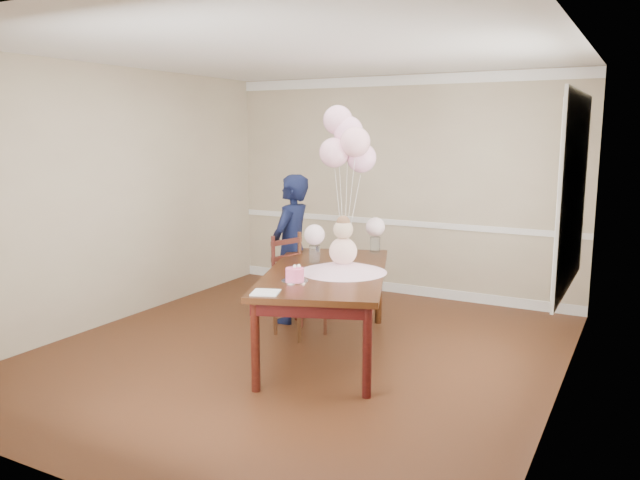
# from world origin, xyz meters

# --- Properties ---
(floor) EXTENTS (4.50, 5.00, 0.00)m
(floor) POSITION_xyz_m (0.00, 0.00, 0.00)
(floor) COLOR #35190D
(floor) RESTS_ON ground
(ceiling) EXTENTS (4.50, 5.00, 0.02)m
(ceiling) POSITION_xyz_m (0.00, 0.00, 2.70)
(ceiling) COLOR white
(ceiling) RESTS_ON wall_back
(wall_back) EXTENTS (4.50, 0.02, 2.70)m
(wall_back) POSITION_xyz_m (0.00, 2.50, 1.35)
(wall_back) COLOR tan
(wall_back) RESTS_ON floor
(wall_front) EXTENTS (4.50, 0.02, 2.70)m
(wall_front) POSITION_xyz_m (0.00, -2.50, 1.35)
(wall_front) COLOR tan
(wall_front) RESTS_ON floor
(wall_left) EXTENTS (0.02, 5.00, 2.70)m
(wall_left) POSITION_xyz_m (-2.25, 0.00, 1.35)
(wall_left) COLOR tan
(wall_left) RESTS_ON floor
(wall_right) EXTENTS (0.02, 5.00, 2.70)m
(wall_right) POSITION_xyz_m (2.25, 0.00, 1.35)
(wall_right) COLOR tan
(wall_right) RESTS_ON floor
(chair_rail_trim) EXTENTS (4.50, 0.02, 0.07)m
(chair_rail_trim) POSITION_xyz_m (0.00, 2.49, 0.90)
(chair_rail_trim) COLOR white
(chair_rail_trim) RESTS_ON wall_back
(crown_molding) EXTENTS (4.50, 0.02, 0.12)m
(crown_molding) POSITION_xyz_m (0.00, 2.49, 2.63)
(crown_molding) COLOR white
(crown_molding) RESTS_ON wall_back
(baseboard_trim) EXTENTS (4.50, 0.02, 0.12)m
(baseboard_trim) POSITION_xyz_m (0.00, 2.49, 0.06)
(baseboard_trim) COLOR white
(baseboard_trim) RESTS_ON floor
(window_frame) EXTENTS (0.02, 1.66, 1.56)m
(window_frame) POSITION_xyz_m (2.23, 0.50, 1.55)
(window_frame) COLOR white
(window_frame) RESTS_ON wall_right
(window_blinds) EXTENTS (0.01, 1.50, 1.40)m
(window_blinds) POSITION_xyz_m (2.21, 0.50, 1.55)
(window_blinds) COLOR white
(window_blinds) RESTS_ON wall_right
(dining_table_top) EXTENTS (1.70, 2.31, 0.05)m
(dining_table_top) POSITION_xyz_m (0.22, 0.15, 0.75)
(dining_table_top) COLOR black
(dining_table_top) RESTS_ON table_leg_fl
(table_apron) EXTENTS (1.56, 2.18, 0.10)m
(table_apron) POSITION_xyz_m (0.22, 0.15, 0.68)
(table_apron) COLOR black
(table_apron) RESTS_ON table_leg_fl
(table_leg_fl) EXTENTS (0.09, 0.09, 0.73)m
(table_leg_fl) POSITION_xyz_m (0.14, -0.90, 0.36)
(table_leg_fl) COLOR black
(table_leg_fl) RESTS_ON floor
(table_leg_fr) EXTENTS (0.09, 0.09, 0.73)m
(table_leg_fr) POSITION_xyz_m (0.96, -0.60, 0.36)
(table_leg_fr) COLOR black
(table_leg_fr) RESTS_ON floor
(table_leg_bl) EXTENTS (0.09, 0.09, 0.73)m
(table_leg_bl) POSITION_xyz_m (-0.53, 0.89, 0.36)
(table_leg_bl) COLOR black
(table_leg_bl) RESTS_ON floor
(table_leg_br) EXTENTS (0.09, 0.09, 0.73)m
(table_leg_br) POSITION_xyz_m (0.29, 1.20, 0.36)
(table_leg_br) COLOR black
(table_leg_br) RESTS_ON floor
(baby_skirt) EXTENTS (1.02, 1.02, 0.10)m
(baby_skirt) POSITION_xyz_m (0.38, 0.15, 0.83)
(baby_skirt) COLOR #E1A5BD
(baby_skirt) RESTS_ON dining_table_top
(baby_torso) EXTENTS (0.25, 0.25, 0.25)m
(baby_torso) POSITION_xyz_m (0.38, 0.15, 0.97)
(baby_torso) COLOR pink
(baby_torso) RESTS_ON baby_skirt
(baby_head) EXTENTS (0.18, 0.18, 0.18)m
(baby_head) POSITION_xyz_m (0.38, 0.15, 1.17)
(baby_head) COLOR #CCAC8C
(baby_head) RESTS_ON baby_torso
(baby_hair) EXTENTS (0.12, 0.12, 0.12)m
(baby_hair) POSITION_xyz_m (0.38, 0.15, 1.23)
(baby_hair) COLOR brown
(baby_hair) RESTS_ON baby_head
(cake_platter) EXTENTS (0.29, 0.29, 0.01)m
(cake_platter) POSITION_xyz_m (0.18, -0.36, 0.78)
(cake_platter) COLOR silver
(cake_platter) RESTS_ON dining_table_top
(birthday_cake) EXTENTS (0.20, 0.20, 0.10)m
(birthday_cake) POSITION_xyz_m (0.18, -0.36, 0.84)
(birthday_cake) COLOR #FF5088
(birthday_cake) RESTS_ON cake_platter
(cake_flower_a) EXTENTS (0.03, 0.03, 0.03)m
(cake_flower_a) POSITION_xyz_m (0.18, -0.36, 0.91)
(cake_flower_a) COLOR white
(cake_flower_a) RESTS_ON birthday_cake
(cake_flower_b) EXTENTS (0.03, 0.03, 0.03)m
(cake_flower_b) POSITION_xyz_m (0.21, -0.33, 0.91)
(cake_flower_b) COLOR white
(cake_flower_b) RESTS_ON birthday_cake
(rose_vase_near) EXTENTS (0.13, 0.13, 0.17)m
(rose_vase_near) POSITION_xyz_m (-0.04, 0.39, 0.86)
(rose_vase_near) COLOR silver
(rose_vase_near) RESTS_ON dining_table_top
(roses_near) EXTENTS (0.20, 0.20, 0.20)m
(roses_near) POSITION_xyz_m (-0.04, 0.39, 1.05)
(roses_near) COLOR beige
(roses_near) RESTS_ON rose_vase_near
(rose_vase_far) EXTENTS (0.13, 0.13, 0.17)m
(rose_vase_far) POSITION_xyz_m (0.28, 1.11, 0.86)
(rose_vase_far) COLOR silver
(rose_vase_far) RESTS_ON dining_table_top
(roses_far) EXTENTS (0.20, 0.20, 0.20)m
(roses_far) POSITION_xyz_m (0.28, 1.11, 1.05)
(roses_far) COLOR silver
(roses_far) RESTS_ON rose_vase_far
(napkin) EXTENTS (0.27, 0.27, 0.01)m
(napkin) POSITION_xyz_m (0.18, -0.81, 0.79)
(napkin) COLOR silver
(napkin) RESTS_ON dining_table_top
(balloon_weight) EXTENTS (0.05, 0.05, 0.02)m
(balloon_weight) POSITION_xyz_m (0.12, 0.72, 0.79)
(balloon_weight) COLOR silver
(balloon_weight) RESTS_ON dining_table_top
(balloon_a) EXTENTS (0.29, 0.29, 0.29)m
(balloon_a) POSITION_xyz_m (0.02, 0.69, 1.82)
(balloon_a) COLOR #FFB4CB
(balloon_a) RESTS_ON balloon_ribbon_a
(balloon_b) EXTENTS (0.29, 0.29, 0.29)m
(balloon_b) POSITION_xyz_m (0.23, 0.71, 1.92)
(balloon_b) COLOR #FFB4C2
(balloon_b) RESTS_ON balloon_ribbon_b
(balloon_c) EXTENTS (0.29, 0.29, 0.29)m
(balloon_c) POSITION_xyz_m (0.10, 0.83, 2.03)
(balloon_c) COLOR #FFB4D8
(balloon_c) RESTS_ON balloon_ribbon_c
(balloon_d) EXTENTS (0.29, 0.29, 0.29)m
(balloon_d) POSITION_xyz_m (-0.01, 0.81, 2.13)
(balloon_d) COLOR #F4ADC9
(balloon_d) RESTS_ON balloon_ribbon_d
(balloon_e) EXTENTS (0.29, 0.29, 0.29)m
(balloon_e) POSITION_xyz_m (0.23, 0.85, 1.77)
(balloon_e) COLOR #FDB3D9
(balloon_e) RESTS_ON balloon_ribbon_e
(balloon_ribbon_a) EXTENTS (0.09, 0.04, 0.87)m
(balloon_ribbon_a) POSITION_xyz_m (0.07, 0.70, 1.23)
(balloon_ribbon_a) COLOR silver
(balloon_ribbon_a) RESTS_ON balloon_weight
(balloon_ribbon_b) EXTENTS (0.12, 0.02, 0.97)m
(balloon_ribbon_b) POSITION_xyz_m (0.17, 0.71, 1.28)
(balloon_ribbon_b) COLOR white
(balloon_ribbon_b) RESTS_ON balloon_weight
(balloon_ribbon_c) EXTENTS (0.02, 0.10, 1.08)m
(balloon_ribbon_c) POSITION_xyz_m (0.11, 0.77, 1.33)
(balloon_ribbon_c) COLOR white
(balloon_ribbon_c) RESTS_ON balloon_weight
(balloon_ribbon_d) EXTENTS (0.12, 0.07, 1.18)m
(balloon_ribbon_d) POSITION_xyz_m (0.05, 0.77, 1.38)
(balloon_ribbon_d) COLOR white
(balloon_ribbon_d) RESTS_ON balloon_weight
(balloon_ribbon_e) EXTENTS (0.11, 0.12, 0.81)m
(balloon_ribbon_e) POSITION_xyz_m (0.17, 0.79, 1.20)
(balloon_ribbon_e) COLOR white
(balloon_ribbon_e) RESTS_ON balloon_weight
(dining_chair_seat) EXTENTS (0.54, 0.54, 0.05)m
(dining_chair_seat) POSITION_xyz_m (-0.25, 0.47, 0.44)
(dining_chair_seat) COLOR #34120E
(dining_chair_seat) RESTS_ON chair_leg_fl
(chair_leg_fl) EXTENTS (0.05, 0.05, 0.42)m
(chair_leg_fl) POSITION_xyz_m (-0.47, 0.35, 0.21)
(chair_leg_fl) COLOR #341B0E
(chair_leg_fl) RESTS_ON floor
(chair_leg_fr) EXTENTS (0.05, 0.05, 0.42)m
(chair_leg_fr) POSITION_xyz_m (-0.13, 0.24, 0.21)
(chair_leg_fr) COLOR #321B0D
(chair_leg_fr) RESTS_ON floor
(chair_leg_bl) EXTENTS (0.05, 0.05, 0.42)m
(chair_leg_bl) POSITION_xyz_m (-0.36, 0.69, 0.21)
(chair_leg_bl) COLOR #3A1510
(chair_leg_bl) RESTS_ON floor
(chair_leg_br) EXTENTS (0.05, 0.05, 0.42)m
(chair_leg_br) POSITION_xyz_m (-0.02, 0.58, 0.21)
(chair_leg_br) COLOR #3C1B10
(chair_leg_br) RESTS_ON floor
(chair_back_post_l) EXTENTS (0.05, 0.05, 0.55)m
(chair_back_post_l) POSITION_xyz_m (-0.49, 0.36, 0.73)
(chair_back_post_l) COLOR #3B1410
(chair_back_post_l) RESTS_ON dining_chair_seat
(chair_back_post_r) EXTENTS (0.05, 0.05, 0.55)m
(chair_back_post_r) POSITION_xyz_m (-0.38, 0.70, 0.73)
(chair_back_post_r) COLOR #3E1E11
(chair_back_post_r) RESTS_ON dining_chair_seat
(chair_slat_low) EXTENTS (0.15, 0.39, 0.05)m
(chair_slat_low) POSITION_xyz_m (-0.44, 0.53, 0.61)
(chair_slat_low) COLOR #331A0E
(chair_slat_low) RESTS_ON dining_chair_seat
(chair_slat_mid) EXTENTS (0.15, 0.39, 0.05)m
(chair_slat_mid) POSITION_xyz_m (-0.44, 0.53, 0.77)
(chair_slat_mid) COLOR #3D1710
(chair_slat_mid) RESTS_ON dining_chair_seat
(chair_slat_top) EXTENTS (0.15, 0.39, 0.05)m
(chair_slat_top) POSITION_xyz_m (-0.44, 0.53, 0.93)
(chair_slat_top) COLOR #39140F
(chair_slat_top) RESTS_ON dining_chair_seat
(woman) EXTENTS (0.41, 0.59, 1.58)m
(woman) POSITION_xyz_m (-0.57, 0.84, 0.79)
(woman) COLOR black
(woman) RESTS_ON floor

